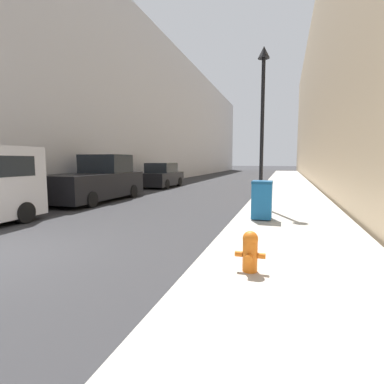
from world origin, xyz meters
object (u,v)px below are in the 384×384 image
Objects in this scene: trash_bin at (262,200)px; fire_hydrant at (250,250)px; lamppost at (263,108)px; pickup_truck at (97,181)px; parked_sedan_near at (162,176)px.

fire_hydrant is at bearing -88.11° from trash_bin.
fire_hydrant is at bearing -86.88° from lamppost.
lamppost is 1.05× the size of pickup_truck.
fire_hydrant is 0.57× the size of trash_bin.
parked_sedan_near reaches higher than fire_hydrant.
lamppost is at bearing 93.12° from fire_hydrant.
trash_bin reaches higher than fire_hydrant.
trash_bin is 12.96m from parked_sedan_near.
pickup_truck is at bearing 136.96° from fire_hydrant.
trash_bin is 0.20× the size of lamppost.
pickup_truck reaches higher than trash_bin.
pickup_truck is 1.33× the size of parked_sedan_near.
fire_hydrant is 16.72m from parked_sedan_near.
pickup_truck is at bearing 175.24° from lamppost.
fire_hydrant is at bearing -43.04° from pickup_truck.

